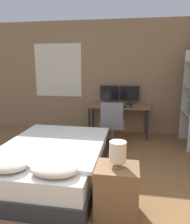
% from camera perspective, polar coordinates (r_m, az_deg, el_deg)
% --- Properties ---
extents(wall_back, '(12.00, 0.08, 2.70)m').
position_cam_1_polar(wall_back, '(5.43, 3.43, 8.93)').
color(wall_back, '#8E7051').
rests_on(wall_back, ground_plane).
extents(bed, '(1.46, 2.04, 0.60)m').
position_cam_1_polar(bed, '(3.42, -10.87, -12.39)').
color(bed, '#2D2D33').
rests_on(bed, ground_plane).
extents(nightstand, '(0.47, 0.41, 0.59)m').
position_cam_1_polar(nightstand, '(2.61, 5.71, -19.85)').
color(nightstand, brown).
rests_on(nightstand, ground_plane).
extents(bedside_lamp, '(0.18, 0.18, 0.29)m').
position_cam_1_polar(bedside_lamp, '(2.39, 5.96, -10.34)').
color(bedside_lamp, gray).
rests_on(bedside_lamp, nightstand).
extents(desk, '(1.43, 0.55, 0.73)m').
position_cam_1_polar(desk, '(5.15, 6.22, 0.59)').
color(desk, '#846042').
rests_on(desk, ground_plane).
extents(monitor_left, '(0.45, 0.16, 0.45)m').
position_cam_1_polar(monitor_left, '(5.29, 3.82, 4.80)').
color(monitor_left, black).
rests_on(monitor_left, desk).
extents(monitor_right, '(0.45, 0.16, 0.45)m').
position_cam_1_polar(monitor_right, '(5.26, 9.05, 4.63)').
color(monitor_right, black).
rests_on(monitor_right, desk).
extents(keyboard, '(0.38, 0.13, 0.02)m').
position_cam_1_polar(keyboard, '(4.97, 6.12, 1.39)').
color(keyboard, black).
rests_on(keyboard, desk).
extents(computer_mouse, '(0.07, 0.05, 0.04)m').
position_cam_1_polar(computer_mouse, '(4.95, 9.37, 1.37)').
color(computer_mouse, black).
rests_on(computer_mouse, desk).
extents(office_chair, '(0.52, 0.52, 0.95)m').
position_cam_1_polar(office_chair, '(4.53, 4.54, -4.15)').
color(office_chair, black).
rests_on(office_chair, ground_plane).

